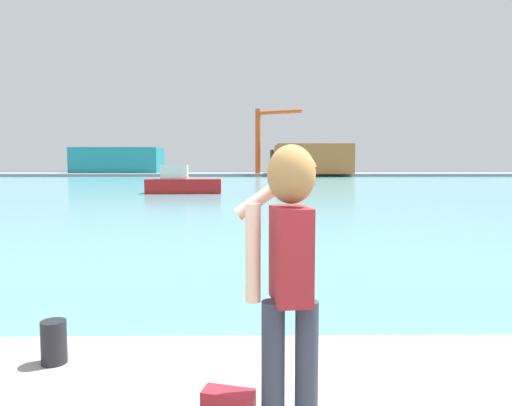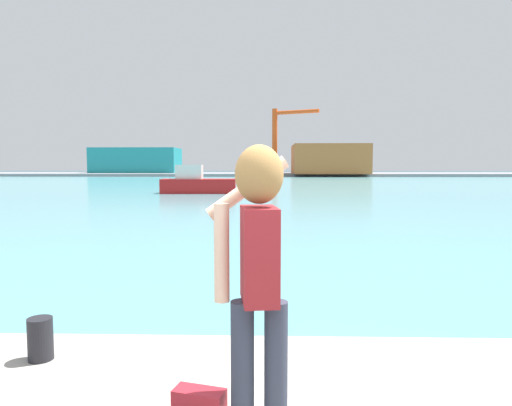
# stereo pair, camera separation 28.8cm
# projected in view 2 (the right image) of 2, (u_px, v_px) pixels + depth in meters

# --- Properties ---
(ground_plane) EXTENTS (220.00, 220.00, 0.00)m
(ground_plane) POSITION_uv_depth(u_px,v_px,m) (271.00, 184.00, 52.22)
(ground_plane) COLOR #334751
(harbor_water) EXTENTS (140.00, 100.00, 0.02)m
(harbor_water) POSITION_uv_depth(u_px,v_px,m) (271.00, 183.00, 54.21)
(harbor_water) COLOR #599EA8
(harbor_water) RESTS_ON ground_plane
(far_shore_dock) EXTENTS (140.00, 20.00, 0.52)m
(far_shore_dock) POSITION_uv_depth(u_px,v_px,m) (270.00, 174.00, 94.04)
(far_shore_dock) COLOR gray
(far_shore_dock) RESTS_ON ground_plane
(person_photographer) EXTENTS (0.53, 0.55, 1.74)m
(person_photographer) POSITION_uv_depth(u_px,v_px,m) (257.00, 260.00, 2.69)
(person_photographer) COLOR #2D3342
(person_photographer) RESTS_ON quay_promenade
(harbor_bollard) EXTENTS (0.20, 0.20, 0.35)m
(harbor_bollard) POSITION_uv_depth(u_px,v_px,m) (40.00, 339.00, 3.82)
(harbor_bollard) COLOR black
(harbor_bollard) RESTS_ON quay_promenade
(boat_moored) EXTENTS (5.70, 2.34, 2.16)m
(boat_moored) POSITION_uv_depth(u_px,v_px,m) (197.00, 183.00, 34.97)
(boat_moored) COLOR #B21919
(boat_moored) RESTS_ON harbor_water
(warehouse_left) EXTENTS (17.56, 8.80, 5.15)m
(warehouse_left) POSITION_uv_depth(u_px,v_px,m) (136.00, 160.00, 96.23)
(warehouse_left) COLOR teal
(warehouse_left) RESTS_ON far_shore_dock
(warehouse_right) EXTENTS (13.69, 13.81, 5.47)m
(warehouse_right) POSITION_uv_depth(u_px,v_px,m) (329.00, 159.00, 87.76)
(warehouse_right) COLOR #B26633
(warehouse_right) RESTS_ON far_shore_dock
(port_crane) EXTENTS (8.58, 4.45, 12.22)m
(port_crane) POSITION_uv_depth(u_px,v_px,m) (280.00, 134.00, 86.50)
(port_crane) COLOR #D84C19
(port_crane) RESTS_ON far_shore_dock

